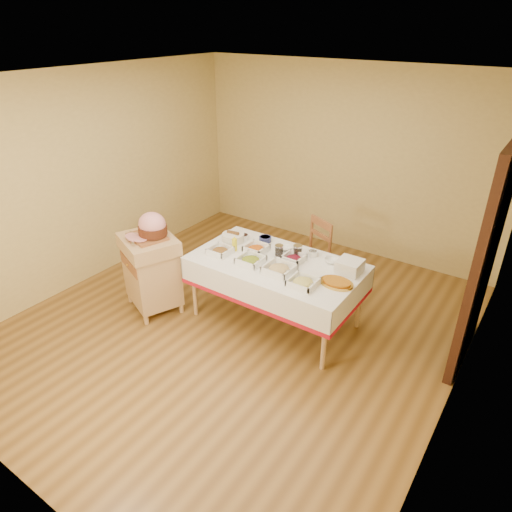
{
  "coord_description": "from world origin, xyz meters",
  "views": [
    {
      "loc": [
        2.55,
        -3.35,
        3.09
      ],
      "look_at": [
        0.11,
        0.2,
        0.82
      ],
      "focal_mm": 32.0,
      "sensor_mm": 36.0,
      "label": 1
    }
  ],
  "objects_px": {
    "ham_on_board": "(152,227)",
    "preserve_jar_left": "(279,251)",
    "butcher_cart": "(151,269)",
    "plate_stack": "(350,266)",
    "dining_table": "(276,275)",
    "mustard_bottle": "(235,244)",
    "dining_chair": "(310,256)",
    "preserve_jar_right": "(298,251)",
    "brass_platter": "(337,283)",
    "bread_basket": "(233,237)"
  },
  "relations": [
    {
      "from": "bread_basket",
      "to": "butcher_cart",
      "type": "bearing_deg",
      "value": -131.47
    },
    {
      "from": "dining_chair",
      "to": "preserve_jar_right",
      "type": "distance_m",
      "value": 0.64
    },
    {
      "from": "mustard_bottle",
      "to": "plate_stack",
      "type": "relative_size",
      "value": 0.74
    },
    {
      "from": "ham_on_board",
      "to": "brass_platter",
      "type": "xyz_separation_m",
      "value": [
        2.01,
        0.48,
        -0.26
      ]
    },
    {
      "from": "ham_on_board",
      "to": "preserve_jar_right",
      "type": "distance_m",
      "value": 1.62
    },
    {
      "from": "butcher_cart",
      "to": "preserve_jar_left",
      "type": "bearing_deg",
      "value": 29.77
    },
    {
      "from": "preserve_jar_left",
      "to": "bread_basket",
      "type": "xyz_separation_m",
      "value": [
        -0.63,
        -0.0,
        -0.01
      ]
    },
    {
      "from": "mustard_bottle",
      "to": "preserve_jar_left",
      "type": "bearing_deg",
      "value": 21.79
    },
    {
      "from": "dining_chair",
      "to": "ham_on_board",
      "type": "bearing_deg",
      "value": -133.96
    },
    {
      "from": "mustard_bottle",
      "to": "bread_basket",
      "type": "height_order",
      "value": "mustard_bottle"
    },
    {
      "from": "butcher_cart",
      "to": "plate_stack",
      "type": "xyz_separation_m",
      "value": [
        2.06,
        0.82,
        0.31
      ]
    },
    {
      "from": "ham_on_board",
      "to": "plate_stack",
      "type": "bearing_deg",
      "value": 21.26
    },
    {
      "from": "preserve_jar_right",
      "to": "plate_stack",
      "type": "xyz_separation_m",
      "value": [
        0.61,
        -0.01,
        0.01
      ]
    },
    {
      "from": "ham_on_board",
      "to": "bread_basket",
      "type": "height_order",
      "value": "ham_on_board"
    },
    {
      "from": "preserve_jar_right",
      "to": "bread_basket",
      "type": "bearing_deg",
      "value": -172.66
    },
    {
      "from": "dining_chair",
      "to": "brass_platter",
      "type": "bearing_deg",
      "value": -49.22
    },
    {
      "from": "dining_chair",
      "to": "butcher_cart",
      "type": "bearing_deg",
      "value": -134.2
    },
    {
      "from": "preserve_jar_left",
      "to": "plate_stack",
      "type": "xyz_separation_m",
      "value": [
        0.79,
        0.09,
        0.01
      ]
    },
    {
      "from": "dining_chair",
      "to": "bread_basket",
      "type": "distance_m",
      "value": 1.0
    },
    {
      "from": "preserve_jar_left",
      "to": "bread_basket",
      "type": "distance_m",
      "value": 0.63
    },
    {
      "from": "preserve_jar_left",
      "to": "plate_stack",
      "type": "relative_size",
      "value": 0.5
    },
    {
      "from": "ham_on_board",
      "to": "dining_chair",
      "type": "bearing_deg",
      "value": 46.04
    },
    {
      "from": "bread_basket",
      "to": "brass_platter",
      "type": "relative_size",
      "value": 0.76
    },
    {
      "from": "ham_on_board",
      "to": "brass_platter",
      "type": "height_order",
      "value": "ham_on_board"
    },
    {
      "from": "dining_table",
      "to": "mustard_bottle",
      "type": "bearing_deg",
      "value": -175.72
    },
    {
      "from": "dining_chair",
      "to": "preserve_jar_right",
      "type": "xyz_separation_m",
      "value": [
        0.11,
        -0.54,
        0.33
      ]
    },
    {
      "from": "dining_table",
      "to": "brass_platter",
      "type": "bearing_deg",
      "value": -4.51
    },
    {
      "from": "dining_table",
      "to": "preserve_jar_right",
      "type": "bearing_deg",
      "value": 64.66
    },
    {
      "from": "dining_chair",
      "to": "brass_platter",
      "type": "distance_m",
      "value": 1.16
    },
    {
      "from": "bread_basket",
      "to": "brass_platter",
      "type": "distance_m",
      "value": 1.43
    },
    {
      "from": "butcher_cart",
      "to": "bread_basket",
      "type": "height_order",
      "value": "butcher_cart"
    },
    {
      "from": "preserve_jar_right",
      "to": "preserve_jar_left",
      "type": "bearing_deg",
      "value": -149.86
    },
    {
      "from": "dining_table",
      "to": "dining_chair",
      "type": "height_order",
      "value": "dining_chair"
    },
    {
      "from": "bread_basket",
      "to": "preserve_jar_left",
      "type": "bearing_deg",
      "value": 0.15
    },
    {
      "from": "bread_basket",
      "to": "mustard_bottle",
      "type": "bearing_deg",
      "value": -49.01
    },
    {
      "from": "preserve_jar_left",
      "to": "brass_platter",
      "type": "relative_size",
      "value": 0.36
    },
    {
      "from": "dining_table",
      "to": "plate_stack",
      "type": "xyz_separation_m",
      "value": [
        0.73,
        0.24,
        0.23
      ]
    },
    {
      "from": "butcher_cart",
      "to": "plate_stack",
      "type": "distance_m",
      "value": 2.23
    },
    {
      "from": "dining_table",
      "to": "brass_platter",
      "type": "height_order",
      "value": "brass_platter"
    },
    {
      "from": "butcher_cart",
      "to": "preserve_jar_right",
      "type": "relative_size",
      "value": 7.21
    },
    {
      "from": "dining_chair",
      "to": "plate_stack",
      "type": "relative_size",
      "value": 3.9
    },
    {
      "from": "ham_on_board",
      "to": "preserve_jar_left",
      "type": "relative_size",
      "value": 3.67
    },
    {
      "from": "bread_basket",
      "to": "plate_stack",
      "type": "distance_m",
      "value": 1.42
    },
    {
      "from": "preserve_jar_right",
      "to": "brass_platter",
      "type": "bearing_deg",
      "value": -26.44
    },
    {
      "from": "preserve_jar_right",
      "to": "mustard_bottle",
      "type": "bearing_deg",
      "value": -155.81
    },
    {
      "from": "bread_basket",
      "to": "plate_stack",
      "type": "height_order",
      "value": "plate_stack"
    },
    {
      "from": "dining_table",
      "to": "preserve_jar_right",
      "type": "relative_size",
      "value": 14.37
    },
    {
      "from": "plate_stack",
      "to": "dining_chair",
      "type": "bearing_deg",
      "value": 143.02
    },
    {
      "from": "ham_on_board",
      "to": "dining_table",
      "type": "bearing_deg",
      "value": 22.96
    },
    {
      "from": "bread_basket",
      "to": "brass_platter",
      "type": "xyz_separation_m",
      "value": [
        1.42,
        -0.2,
        -0.03
      ]
    }
  ]
}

